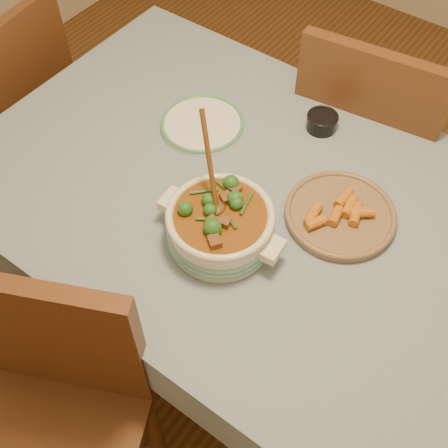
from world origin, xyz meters
name	(u,v)px	position (x,y,z in m)	size (l,w,h in m)	color
floor	(250,324)	(0.00, 0.00, 0.00)	(4.50, 4.50, 0.00)	#4C2B15
dining_table	(259,219)	(0.00, 0.00, 0.66)	(1.68, 1.08, 0.76)	brown
stew_casserole	(220,224)	(-0.01, -0.17, 0.82)	(0.34, 0.28, 0.32)	beige
white_plate	(202,124)	(-0.30, 0.13, 0.77)	(0.33, 0.33, 0.02)	white
condiment_bowl	(322,121)	(-0.01, 0.34, 0.78)	(0.11, 0.11, 0.05)	black
fried_plate	(340,213)	(0.21, 0.07, 0.78)	(0.32, 0.32, 0.05)	#8E6A4E
chair_far	(365,136)	(0.05, 0.59, 0.56)	(0.51, 0.51, 0.98)	#56331A
chair_near	(51,414)	(-0.12, -0.73, 0.56)	(0.61, 0.61, 0.98)	#56331A
chair_left	(17,99)	(-1.13, 0.04, 0.51)	(0.47, 0.47, 0.89)	#56331A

